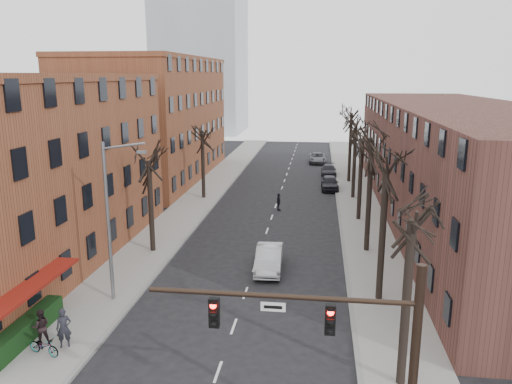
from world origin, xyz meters
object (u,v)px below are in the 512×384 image
(parked_car_near, at_px, (330,183))
(pedestrian_a, at_px, (64,328))
(parked_car_mid, at_px, (329,170))
(bicycle, at_px, (44,346))
(silver_sedan, at_px, (269,258))

(parked_car_near, height_order, pedestrian_a, pedestrian_a)
(parked_car_mid, relative_size, pedestrian_a, 2.46)
(pedestrian_a, xyz_separation_m, bicycle, (-0.57, -0.78, -0.50))
(parked_car_mid, height_order, bicycle, parked_car_mid)
(silver_sedan, distance_m, pedestrian_a, 13.69)
(parked_car_near, distance_m, parked_car_mid, 8.04)
(pedestrian_a, bearing_deg, parked_car_mid, 49.09)
(silver_sedan, bearing_deg, parked_car_mid, 80.21)
(parked_car_mid, bearing_deg, bicycle, -107.19)
(silver_sedan, xyz_separation_m, parked_car_mid, (4.30, 32.08, -0.12))
(parked_car_mid, relative_size, bicycle, 2.81)
(parked_car_near, xyz_separation_m, bicycle, (-13.24, -35.65, -0.20))
(silver_sedan, xyz_separation_m, bicycle, (-8.94, -11.61, -0.21))
(parked_car_mid, bearing_deg, parked_car_near, -90.32)
(silver_sedan, distance_m, parked_car_mid, 32.37)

